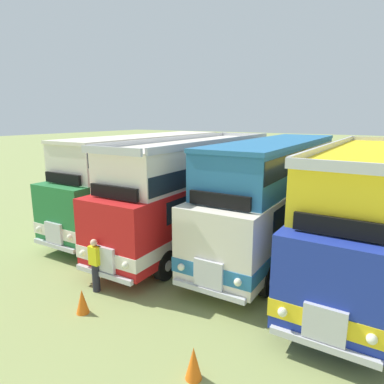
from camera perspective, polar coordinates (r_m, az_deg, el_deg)
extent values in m
cube|color=#237538|center=(17.59, -7.72, 0.18)|extent=(2.64, 11.01, 2.30)
cube|color=silver|center=(17.72, -7.66, -1.71)|extent=(2.68, 11.05, 0.44)
cube|color=#19232D|center=(17.78, -6.96, 2.31)|extent=(2.64, 8.61, 0.76)
cube|color=#19232D|center=(13.77, -22.10, -1.30)|extent=(2.20, 0.13, 0.90)
cube|color=silver|center=(14.04, -22.04, -6.35)|extent=(0.90, 0.13, 0.80)
cube|color=silver|center=(14.18, -21.98, -8.29)|extent=(2.30, 0.17, 0.16)
sphere|color=#EAEACC|center=(13.35, -19.73, -7.12)|extent=(0.22, 0.22, 0.22)
sphere|color=#EAEACC|center=(14.74, -24.19, -5.66)|extent=(0.22, 0.22, 0.22)
cube|color=silver|center=(17.48, -7.38, 6.43)|extent=(2.52, 10.11, 1.50)
cube|color=silver|center=(17.41, -7.46, 9.12)|extent=(2.59, 10.21, 0.14)
cube|color=#19232D|center=(17.45, -7.41, 7.41)|extent=(2.56, 10.01, 0.68)
cube|color=black|center=(13.91, -20.75, 2.11)|extent=(1.90, 0.14, 0.40)
cylinder|color=black|center=(14.39, -13.78, -7.76)|extent=(0.29, 1.04, 1.04)
cylinder|color=silver|center=(14.29, -13.35, -7.88)|extent=(0.02, 0.36, 0.36)
cylinder|color=black|center=(16.03, -19.65, -6.03)|extent=(0.29, 1.04, 1.04)
cylinder|color=silver|center=(16.15, -19.99, -5.93)|extent=(0.02, 0.36, 0.36)
cylinder|color=black|center=(20.19, 1.53, -1.54)|extent=(0.29, 1.04, 1.04)
cylinder|color=silver|center=(20.12, 1.90, -1.59)|extent=(0.02, 0.36, 0.36)
cylinder|color=black|center=(21.39, -3.83, -0.76)|extent=(0.29, 1.04, 1.04)
cylinder|color=silver|center=(21.48, -4.16, -0.72)|extent=(0.02, 0.36, 0.36)
cube|color=red|center=(15.28, 0.72, -1.58)|extent=(2.75, 11.46, 2.30)
cube|color=silver|center=(15.43, 0.71, -3.74)|extent=(2.79, 11.50, 0.44)
cube|color=#19232D|center=(15.48, 1.47, 0.89)|extent=(2.73, 9.06, 0.76)
cube|color=#19232D|center=(10.77, -14.51, -4.44)|extent=(2.20, 0.15, 0.90)
cube|color=silver|center=(11.12, -14.57, -10.76)|extent=(0.90, 0.14, 0.80)
cube|color=silver|center=(11.30, -14.54, -13.14)|extent=(2.30, 0.19, 0.16)
sphere|color=#EAEACC|center=(10.53, -11.07, -11.92)|extent=(0.22, 0.22, 0.22)
sphere|color=#EAEACC|center=(11.73, -17.76, -9.70)|extent=(0.22, 0.22, 0.22)
cube|color=silver|center=(15.14, 1.22, 5.61)|extent=(2.63, 10.56, 1.50)
cube|color=silver|center=(10.68, -13.44, 6.72)|extent=(2.40, 0.15, 0.24)
cube|color=silver|center=(19.34, 8.28, 9.36)|extent=(2.40, 0.15, 0.24)
cube|color=silver|center=(14.52, 5.40, 8.44)|extent=(0.33, 10.51, 0.24)
cube|color=silver|center=(15.69, -2.63, 8.78)|extent=(0.33, 10.51, 0.24)
cube|color=#19232D|center=(15.18, 1.21, 4.49)|extent=(2.67, 10.46, 0.64)
cube|color=black|center=(10.92, -12.91, -0.05)|extent=(1.90, 0.16, 0.40)
cylinder|color=black|center=(11.80, -4.55, -12.04)|extent=(0.30, 1.05, 1.04)
cylinder|color=silver|center=(11.72, -3.93, -12.20)|extent=(0.03, 0.36, 0.36)
cylinder|color=black|center=(13.17, -12.88, -9.65)|extent=(0.30, 1.05, 1.04)
cylinder|color=silver|center=(13.26, -13.35, -9.51)|extent=(0.03, 0.36, 0.36)
cylinder|color=black|center=(18.53, 9.88, -3.02)|extent=(0.30, 1.05, 1.04)
cylinder|color=silver|center=(18.48, 10.31, -3.08)|extent=(0.03, 0.36, 0.36)
cylinder|color=black|center=(19.42, 3.54, -2.13)|extent=(0.30, 1.05, 1.04)
cylinder|color=silver|center=(19.49, 3.14, -2.07)|extent=(0.03, 0.36, 0.36)
cube|color=silver|center=(14.36, 13.25, -2.84)|extent=(2.61, 10.80, 2.30)
cube|color=teal|center=(14.52, 13.13, -5.12)|extent=(2.65, 10.84, 0.44)
cube|color=#19232D|center=(14.59, 13.86, -0.20)|extent=(2.62, 8.40, 0.76)
cube|color=#19232D|center=(9.45, 3.13, -6.43)|extent=(2.20, 0.12, 0.90)
cube|color=silver|center=(9.84, 2.73, -13.52)|extent=(0.90, 0.13, 0.80)
cube|color=silver|center=(10.04, 2.62, -16.15)|extent=(2.30, 0.16, 0.16)
sphere|color=#EAEACC|center=(9.48, 7.64, -14.68)|extent=(0.22, 0.22, 0.22)
sphere|color=#EAEACC|center=(10.25, -1.82, -12.40)|extent=(0.22, 0.22, 0.22)
cube|color=teal|center=(14.22, 13.95, 4.80)|extent=(2.50, 9.90, 1.50)
cube|color=teal|center=(14.14, 14.12, 8.10)|extent=(2.57, 10.00, 0.14)
cube|color=#19232D|center=(14.19, 14.01, 6.00)|extent=(2.54, 9.80, 0.68)
cube|color=black|center=(9.65, 4.57, -1.40)|extent=(1.90, 0.14, 0.40)
cylinder|color=black|center=(11.05, 12.37, -14.09)|extent=(0.29, 1.04, 1.04)
cylinder|color=silver|center=(11.01, 13.13, -14.23)|extent=(0.02, 0.36, 0.36)
cylinder|color=black|center=(11.89, 1.64, -11.80)|extent=(0.29, 1.04, 1.04)
cylinder|color=silver|center=(11.96, 1.00, -11.65)|extent=(0.02, 0.36, 0.36)
cylinder|color=black|center=(17.77, 20.26, -4.29)|extent=(0.29, 1.04, 1.04)
cylinder|color=silver|center=(17.74, 20.74, -4.35)|extent=(0.02, 0.36, 0.36)
cylinder|color=black|center=(18.30, 13.20, -3.36)|extent=(0.29, 1.04, 1.04)
cylinder|color=silver|center=(18.35, 12.75, -3.30)|extent=(0.02, 0.36, 0.36)
cube|color=#1E339E|center=(13.14, 26.29, -5.25)|extent=(2.56, 11.11, 2.30)
cube|color=yellow|center=(13.33, 26.04, -7.71)|extent=(2.60, 11.15, 0.44)
cube|color=#19232D|center=(13.37, 26.73, -2.33)|extent=(2.57, 8.71, 0.76)
cube|color=#19232D|center=(7.78, 22.10, -11.64)|extent=(2.20, 0.11, 0.90)
cube|color=silver|center=(8.26, 21.20, -19.89)|extent=(0.90, 0.12, 0.80)
cube|color=silver|center=(8.51, 20.87, -22.86)|extent=(2.30, 0.15, 0.16)
sphere|color=#EAEACC|center=(8.18, 27.79, -20.88)|extent=(0.22, 0.22, 0.22)
sphere|color=#EAEACC|center=(8.42, 14.85, -18.78)|extent=(0.22, 0.22, 0.22)
cube|color=yellow|center=(12.99, 27.22, 3.08)|extent=(2.45, 10.21, 1.50)
cube|color=silver|center=(7.66, 23.96, 3.83)|extent=(2.40, 0.11, 0.24)
cube|color=silver|center=(17.48, 28.95, 7.63)|extent=(2.40, 0.11, 0.24)
cube|color=silver|center=(13.05, 22.30, 7.12)|extent=(0.15, 10.20, 0.24)
cube|color=#19232D|center=(13.03, 27.09, 1.78)|extent=(2.49, 10.11, 0.64)
cube|color=black|center=(7.98, 23.19, -5.38)|extent=(1.90, 0.13, 0.40)
cylinder|color=black|center=(10.15, 16.24, -16.85)|extent=(0.29, 1.04, 1.04)
cylinder|color=silver|center=(10.18, 15.39, -16.69)|extent=(0.02, 0.36, 0.36)
cylinder|color=black|center=(17.17, 23.52, -5.13)|extent=(0.29, 1.04, 1.04)
cylinder|color=silver|center=(17.19, 23.02, -5.07)|extent=(0.02, 0.36, 0.36)
cone|color=orange|center=(7.99, 0.27, -26.61)|extent=(0.36, 0.36, 0.74)
cone|color=orange|center=(10.50, -17.83, -16.98)|extent=(0.36, 0.36, 0.70)
cylinder|color=#23232D|center=(11.49, -15.71, -13.59)|extent=(0.24, 0.24, 0.90)
cube|color=yellow|center=(11.19, -15.93, -10.13)|extent=(0.36, 0.22, 0.60)
sphere|color=beige|center=(11.04, -16.07, -8.11)|extent=(0.22, 0.22, 0.22)
cylinder|color=#8C704C|center=(27.76, 1.09, 2.34)|extent=(0.08, 0.08, 1.05)
cylinder|color=#8C704C|center=(24.67, 17.60, 0.46)|extent=(0.08, 0.08, 1.05)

